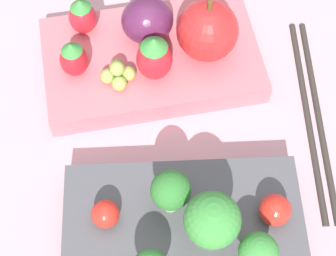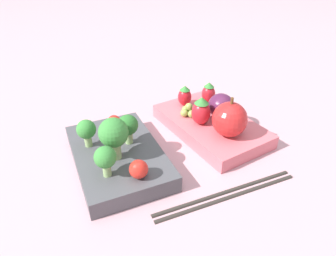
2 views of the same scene
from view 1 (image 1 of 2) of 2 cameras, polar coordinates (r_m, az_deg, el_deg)
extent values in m
plane|color=#C6939E|center=(0.50, -0.19, -1.87)|extent=(4.00, 4.00, 0.00)
cube|color=#4C4C51|center=(0.45, 1.42, -11.07)|extent=(0.20, 0.14, 0.03)
cube|color=#DB6670|center=(0.53, -1.19, 6.97)|extent=(0.20, 0.12, 0.02)
cylinder|color=#93B770|center=(0.44, 0.27, -7.45)|extent=(0.01, 0.01, 0.02)
sphere|color=#2D702D|center=(0.42, 0.28, -6.33)|extent=(0.03, 0.03, 0.03)
sphere|color=#388438|center=(0.41, 9.18, -12.35)|extent=(0.03, 0.03, 0.03)
cylinder|color=#93B770|center=(0.43, 4.24, -10.64)|extent=(0.02, 0.02, 0.02)
sphere|color=#388438|center=(0.40, 4.52, -9.31)|extent=(0.04, 0.04, 0.04)
sphere|color=red|center=(0.44, 10.83, -8.19)|extent=(0.03, 0.03, 0.03)
sphere|color=red|center=(0.44, -6.38, -8.68)|extent=(0.02, 0.02, 0.02)
sphere|color=red|center=(0.50, 4.03, 9.84)|extent=(0.06, 0.06, 0.06)
cylinder|color=brown|center=(0.48, 4.27, 12.17)|extent=(0.00, 0.00, 0.01)
ellipsoid|color=red|center=(0.50, -9.52, 6.81)|extent=(0.03, 0.03, 0.03)
cone|color=#388438|center=(0.49, -9.84, 8.05)|extent=(0.02, 0.02, 0.01)
ellipsoid|color=red|center=(0.53, -8.66, 11.02)|extent=(0.03, 0.03, 0.03)
cone|color=#388438|center=(0.52, -8.94, 12.33)|extent=(0.02, 0.02, 0.01)
ellipsoid|color=red|center=(0.49, -0.86, 7.05)|extent=(0.03, 0.03, 0.04)
cone|color=#388438|center=(0.47, -0.90, 8.68)|extent=(0.02, 0.02, 0.01)
ellipsoid|color=#511E42|center=(0.52, -1.87, 10.90)|extent=(0.05, 0.04, 0.04)
sphere|color=#8EA84C|center=(0.50, -6.15, 5.26)|extent=(0.01, 0.01, 0.01)
sphere|color=#8EA84C|center=(0.50, -4.97, 4.54)|extent=(0.01, 0.01, 0.01)
sphere|color=#8EA84C|center=(0.50, -4.04, 5.56)|extent=(0.01, 0.01, 0.01)
sphere|color=#8EA84C|center=(0.51, -5.22, 6.27)|extent=(0.01, 0.01, 0.01)
sphere|color=#8EA84C|center=(0.49, -5.18, 6.04)|extent=(0.01, 0.01, 0.01)
cylinder|color=#332D28|center=(0.53, 14.04, 1.33)|extent=(0.03, 0.21, 0.01)
cylinder|color=#332D28|center=(0.53, 15.09, 1.35)|extent=(0.03, 0.21, 0.01)
camera|label=2|loc=(0.41, 65.16, -0.82)|focal=32.00mm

